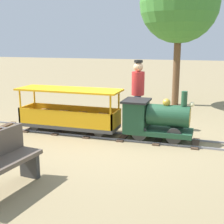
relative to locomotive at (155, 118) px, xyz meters
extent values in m
plane|color=#8C7A56|center=(0.00, -0.84, -0.49)|extent=(60.00, 60.00, 0.00)
cube|color=gray|center=(-0.23, -1.04, -0.47)|extent=(0.03, 6.05, 0.04)
cube|color=gray|center=(0.23, -1.04, -0.47)|extent=(0.03, 6.05, 0.04)
cube|color=#4C3828|center=(0.00, -3.69, -0.47)|extent=(0.70, 0.14, 0.03)
cube|color=#4C3828|center=(0.00, -2.93, -0.47)|extent=(0.70, 0.14, 0.03)
cube|color=#4C3828|center=(0.00, -2.18, -0.47)|extent=(0.70, 0.14, 0.03)
cube|color=#4C3828|center=(0.00, -1.42, -0.47)|extent=(0.70, 0.14, 0.03)
cube|color=#4C3828|center=(0.00, -0.66, -0.47)|extent=(0.70, 0.14, 0.03)
cube|color=#4C3828|center=(0.00, 0.09, -0.47)|extent=(0.70, 0.14, 0.03)
cube|color=#4C3828|center=(0.00, 0.85, -0.47)|extent=(0.70, 0.14, 0.03)
cube|color=#1E472D|center=(0.00, 0.08, -0.28)|extent=(0.58, 1.40, 0.10)
cylinder|color=#1E472D|center=(0.00, 0.28, 0.07)|extent=(0.44, 0.85, 0.44)
cylinder|color=#B7932D|center=(0.00, 0.71, 0.07)|extent=(0.37, 0.02, 0.37)
cylinder|color=#1E472D|center=(0.00, 0.58, 0.44)|extent=(0.12, 0.12, 0.30)
sphere|color=#B7932D|center=(0.00, 0.23, 0.34)|extent=(0.16, 0.16, 0.16)
cube|color=#1E472D|center=(0.00, -0.39, 0.05)|extent=(0.58, 0.45, 0.55)
cube|color=black|center=(0.00, -0.39, 0.34)|extent=(0.66, 0.53, 0.04)
sphere|color=#F2EAB2|center=(0.00, 0.74, 0.33)|extent=(0.10, 0.10, 0.10)
cylinder|color=#2D2D2D|center=(-0.23, 0.43, -0.29)|extent=(0.05, 0.32, 0.32)
cylinder|color=#2D2D2D|center=(0.23, 0.43, -0.29)|extent=(0.05, 0.32, 0.32)
cylinder|color=#2D2D2D|center=(-0.23, -0.27, -0.29)|extent=(0.05, 0.32, 0.32)
cylinder|color=#2D2D2D|center=(0.23, -0.27, -0.29)|extent=(0.05, 0.32, 0.32)
cube|color=#3F3F3F|center=(0.00, -1.94, -0.31)|extent=(0.66, 2.25, 0.08)
cube|color=orange|center=(-0.31, -1.94, -0.09)|extent=(0.04, 2.25, 0.35)
cube|color=orange|center=(0.31, -1.94, -0.09)|extent=(0.04, 2.25, 0.35)
cube|color=orange|center=(0.00, -0.84, -0.09)|extent=(0.66, 0.04, 0.35)
cube|color=orange|center=(0.00, -3.05, -0.09)|extent=(0.66, 0.04, 0.35)
cylinder|color=orange|center=(-0.30, -0.87, 0.11)|extent=(0.04, 0.04, 0.75)
cylinder|color=orange|center=(0.30, -0.87, 0.11)|extent=(0.04, 0.04, 0.75)
cylinder|color=orange|center=(-0.30, -3.02, 0.11)|extent=(0.04, 0.04, 0.75)
cylinder|color=orange|center=(0.30, -3.02, 0.11)|extent=(0.04, 0.04, 0.75)
cube|color=orange|center=(0.00, -1.94, 0.50)|extent=(0.76, 2.35, 0.04)
cube|color=olive|center=(0.00, -2.67, -0.15)|extent=(0.50, 0.20, 0.24)
cube|color=olive|center=(0.00, -2.19, -0.15)|extent=(0.50, 0.20, 0.24)
cube|color=olive|center=(0.00, -1.70, -0.15)|extent=(0.50, 0.20, 0.24)
cube|color=olive|center=(0.00, -1.21, -0.15)|extent=(0.50, 0.20, 0.24)
cylinder|color=#262626|center=(-0.23, -1.15, -0.33)|extent=(0.04, 0.24, 0.24)
cylinder|color=#262626|center=(0.23, -1.15, -0.33)|extent=(0.04, 0.24, 0.24)
cylinder|color=#262626|center=(-0.23, -2.73, -0.33)|extent=(0.04, 0.24, 0.24)
cylinder|color=#262626|center=(0.23, -2.73, -0.33)|extent=(0.04, 0.24, 0.24)
cylinder|color=#282D47|center=(-0.97, -0.57, -0.09)|extent=(0.12, 0.12, 0.80)
cylinder|color=#282D47|center=(-0.79, -0.57, -0.09)|extent=(0.12, 0.12, 0.80)
cylinder|color=#B22828|center=(-0.88, -0.57, 0.59)|extent=(0.30, 0.30, 0.55)
sphere|color=tan|center=(-0.88, -0.57, 0.97)|extent=(0.22, 0.22, 0.22)
cylinder|color=black|center=(-0.88, -0.57, 1.10)|extent=(0.20, 0.20, 0.06)
cube|color=brown|center=(2.95, -1.55, -0.07)|extent=(1.34, 0.55, 0.06)
cube|color=#333333|center=(2.38, -1.48, -0.28)|extent=(0.12, 0.33, 0.42)
cylinder|color=brown|center=(-4.01, -0.04, 0.68)|extent=(0.22, 0.22, 2.34)
sphere|color=#3D7F33|center=(-4.01, -0.04, 2.71)|extent=(2.46, 2.46, 2.46)
camera|label=1|loc=(6.22, 1.08, 1.55)|focal=49.83mm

